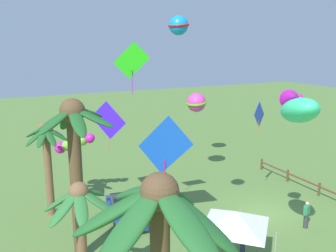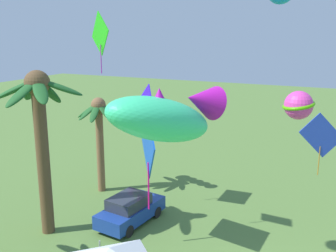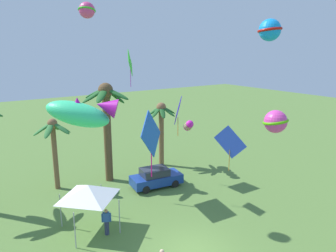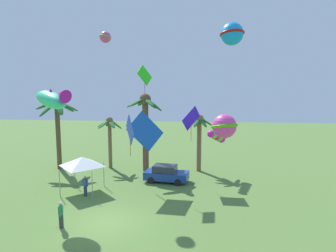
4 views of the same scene
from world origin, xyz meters
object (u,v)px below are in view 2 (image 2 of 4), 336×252
object	(u,v)px
kite_diamond_7	(321,136)
kite_diamond_8	(148,146)
parked_car_0	(130,210)
kite_fish_1	(166,116)
kite_ball_0	(299,105)
kite_diamond_6	(146,106)
kite_tube_4	(140,127)
palm_tree_0	(40,120)
palm_tree_2	(99,125)
kite_diamond_5	(100,35)

from	to	relation	value
kite_diamond_7	kite_diamond_8	xyz separation A→B (m)	(-0.45, 6.90, -1.10)
parked_car_0	kite_fish_1	xyz separation A→B (m)	(-7.34, -5.48, 6.81)
kite_ball_0	kite_diamond_6	size ratio (longest dim) A/B	0.68
kite_diamond_6	kite_diamond_7	size ratio (longest dim) A/B	1.33
parked_car_0	kite_diamond_6	world-z (taller)	kite_diamond_6
kite_ball_0	kite_tube_4	xyz separation A→B (m)	(0.28, 9.22, -2.12)
palm_tree_0	kite_tube_4	world-z (taller)	palm_tree_0
palm_tree_0	kite_diamond_6	size ratio (longest dim) A/B	2.50
kite_diamond_6	kite_diamond_8	distance (m)	4.32
parked_car_0	kite_tube_4	size ratio (longest dim) A/B	1.67
kite_diamond_6	kite_diamond_7	xyz separation A→B (m)	(-3.24, -8.95, 0.16)
parked_car_0	kite_diamond_6	size ratio (longest dim) A/B	1.29
palm_tree_2	kite_ball_0	bearing A→B (deg)	-82.98
kite_tube_4	kite_diamond_7	bearing A→B (deg)	-117.80
palm_tree_2	kite_diamond_7	distance (m)	13.27
kite_fish_1	kite_tube_4	xyz separation A→B (m)	(11.93, 7.40, -3.68)
kite_ball_0	palm_tree_2	bearing A→B (deg)	97.02
palm_tree_2	kite_fish_1	distance (m)	14.26
kite_ball_0	kite_diamond_6	distance (m)	7.78
palm_tree_0	kite_diamond_5	size ratio (longest dim) A/B	3.10
palm_tree_2	kite_fish_1	bearing A→B (deg)	-137.98
kite_diamond_7	kite_ball_0	bearing A→B (deg)	15.26
palm_tree_2	kite_tube_4	bearing A→B (deg)	-48.58
kite_diamond_5	palm_tree_0	bearing A→B (deg)	100.56
palm_tree_2	kite_diamond_6	world-z (taller)	kite_diamond_6
palm_tree_0	kite_diamond_5	bearing A→B (deg)	-79.44
palm_tree_0	palm_tree_2	bearing A→B (deg)	5.80
kite_diamond_8	palm_tree_0	bearing A→B (deg)	100.85
palm_tree_0	parked_car_0	size ratio (longest dim) A/B	1.94
kite_tube_4	kite_diamond_8	world-z (taller)	kite_diamond_8
palm_tree_0	kite_diamond_8	size ratio (longest dim) A/B	1.67
palm_tree_0	kite_ball_0	size ratio (longest dim) A/B	3.68
kite_ball_0	kite_diamond_8	xyz separation A→B (m)	(-5.80, 5.44, -1.23)
palm_tree_0	palm_tree_2	world-z (taller)	palm_tree_0
parked_car_0	kite_tube_4	distance (m)	5.88
parked_car_0	kite_tube_4	xyz separation A→B (m)	(4.59, 1.92, 3.13)
palm_tree_0	kite_diamond_5	world-z (taller)	kite_diamond_5
palm_tree_2	kite_fish_1	xyz separation A→B (m)	(-10.29, -9.27, 3.41)
kite_fish_1	kite_diamond_5	size ratio (longest dim) A/B	1.40
kite_diamond_8	kite_diamond_6	bearing A→B (deg)	29.05
kite_tube_4	kite_diamond_6	xyz separation A→B (m)	(-2.39, -1.73, 1.83)
palm_tree_2	kite_diamond_7	size ratio (longest dim) A/B	2.45
palm_tree_2	kite_diamond_6	size ratio (longest dim) A/B	1.84
palm_tree_2	kite_diamond_8	xyz separation A→B (m)	(-4.44, -5.64, 0.62)
kite_ball_0	kite_fish_1	world-z (taller)	kite_fish_1
kite_fish_1	kite_diamond_8	bearing A→B (deg)	31.78
kite_fish_1	palm_tree_0	bearing A→B (deg)	60.80
kite_fish_1	kite_diamond_7	world-z (taller)	kite_fish_1
parked_car_0	kite_diamond_5	distance (m)	8.91
parked_car_0	palm_tree_0	bearing A→B (deg)	127.40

